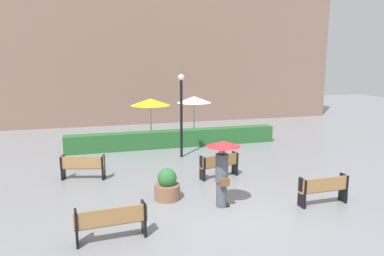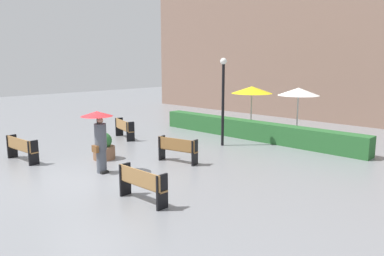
{
  "view_description": "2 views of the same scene",
  "coord_description": "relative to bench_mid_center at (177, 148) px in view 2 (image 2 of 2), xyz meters",
  "views": [
    {
      "loc": [
        -3.84,
        -9.06,
        4.31
      ],
      "look_at": [
        0.33,
        5.38,
        1.5
      ],
      "focal_mm": 33.96,
      "sensor_mm": 36.0,
      "label": 1
    },
    {
      "loc": [
        10.21,
        -5.92,
        3.59
      ],
      "look_at": [
        1.02,
        3.57,
        1.23
      ],
      "focal_mm": 35.24,
      "sensor_mm": 36.0,
      "label": 2
    }
  ],
  "objects": [
    {
      "name": "bench_near_right",
      "position": [
        2.12,
        -3.3,
        -0.01
      ],
      "size": [
        1.59,
        0.38,
        0.88
      ],
      "color": "#9E7242",
      "rests_on": "ground"
    },
    {
      "name": "planter_pot",
      "position": [
        -2.32,
        -1.54,
        -0.1
      ],
      "size": [
        0.81,
        0.81,
        1.0
      ],
      "color": "brown",
      "rests_on": "ground"
    },
    {
      "name": "patio_umbrella_yellow",
      "position": [
        -1.44,
        6.52,
        1.64
      ],
      "size": [
        2.04,
        2.04,
        2.35
      ],
      "color": "silver",
      "rests_on": "ground"
    },
    {
      "name": "bench_far_left",
      "position": [
        -4.88,
        1.2,
        -0.01
      ],
      "size": [
        1.63,
        0.77,
        0.89
      ],
      "color": "#9E7242",
      "rests_on": "ground"
    },
    {
      "name": "ground_plane",
      "position": [
        -0.74,
        -3.11,
        -0.53
      ],
      "size": [
        60.0,
        60.0,
        0.0
      ],
      "primitive_type": "plane",
      "color": "gray"
    },
    {
      "name": "bench_near_left",
      "position": [
        -4.18,
        -3.8,
        -0.02
      ],
      "size": [
        1.74,
        0.48,
        0.87
      ],
      "color": "#9E7242",
      "rests_on": "ground"
    },
    {
      "name": "patio_umbrella_white",
      "position": [
        1.0,
        6.73,
        1.68
      ],
      "size": [
        1.88,
        1.88,
        2.39
      ],
      "color": "silver",
      "rests_on": "ground"
    },
    {
      "name": "pedestrian_with_umbrella",
      "position": [
        -0.89,
        -2.6,
        0.81
      ],
      "size": [
        1.01,
        1.01,
        2.03
      ],
      "color": "#4C515B",
      "rests_on": "ground"
    },
    {
      "name": "building_facade",
      "position": [
        -0.74,
        12.89,
        4.36
      ],
      "size": [
        28.0,
        1.2,
        9.77
      ],
      "primitive_type": "cube",
      "color": "#846656",
      "rests_on": "ground"
    },
    {
      "name": "lamp_post",
      "position": [
        -0.61,
        3.27,
        1.77
      ],
      "size": [
        0.28,
        0.28,
        3.72
      ],
      "color": "black",
      "rests_on": "ground"
    },
    {
      "name": "bench_mid_center",
      "position": [
        0.0,
        0.0,
        0.0
      ],
      "size": [
        1.57,
        0.64,
        0.89
      ],
      "color": "olive",
      "rests_on": "ground"
    },
    {
      "name": "hedge_strip",
      "position": [
        -0.46,
        5.29,
        -0.11
      ],
      "size": [
        10.64,
        0.7,
        0.84
      ],
      "primitive_type": "cube",
      "color": "#28602D",
      "rests_on": "ground"
    }
  ]
}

